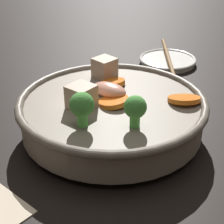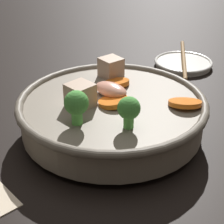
% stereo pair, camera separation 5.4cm
% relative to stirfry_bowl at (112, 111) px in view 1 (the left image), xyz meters
% --- Properties ---
extents(ground_plane, '(3.00, 3.00, 0.00)m').
position_rel_stirfry_bowl_xyz_m(ground_plane, '(0.00, 0.00, -0.04)').
color(ground_plane, black).
extents(stirfry_bowl, '(0.27, 0.27, 0.10)m').
position_rel_stirfry_bowl_xyz_m(stirfry_bowl, '(0.00, 0.00, 0.00)').
color(stirfry_bowl, slate).
rests_on(stirfry_bowl, ground_plane).
extents(side_saucer, '(0.12, 0.12, 0.01)m').
position_rel_stirfry_bowl_xyz_m(side_saucer, '(-0.00, 0.30, -0.03)').
color(side_saucer, white).
rests_on(side_saucer, ground_plane).
extents(chopsticks_pair, '(0.09, 0.20, 0.01)m').
position_rel_stirfry_bowl_xyz_m(chopsticks_pair, '(-0.00, 0.30, -0.02)').
color(chopsticks_pair, olive).
rests_on(chopsticks_pair, side_saucer).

